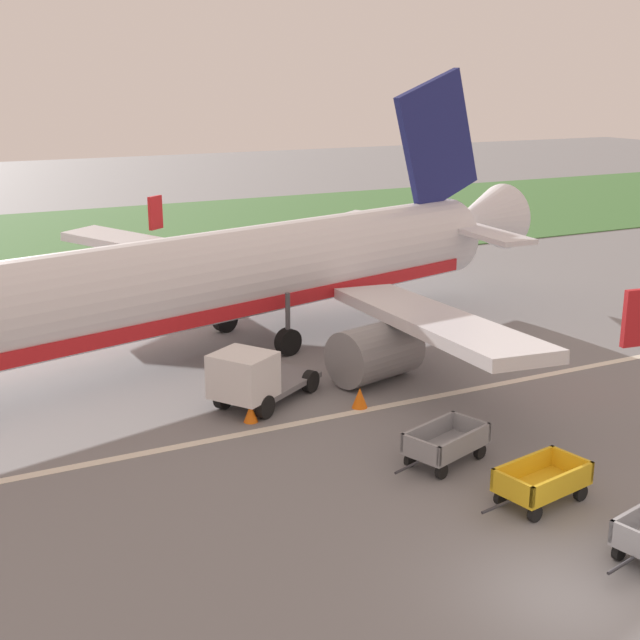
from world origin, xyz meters
The scene contains 9 objects.
ground_plane centered at (0.00, 0.00, 0.00)m, with size 220.00×220.00×0.00m, color slate.
grass_strip centered at (0.00, 47.99, 0.03)m, with size 220.00×28.00×0.06m, color #3D7033.
apron_stripe centered at (0.00, 11.49, 0.01)m, with size 120.00×0.36×0.01m, color silver.
airplane centered at (-0.24, 19.96, 3.05)m, with size 37.19×30.14×11.34m.
baggage_cart_third_in_row centered at (2.39, 3.67, 0.60)m, with size 3.63×1.82×1.07m.
baggage_cart_fourth_in_row centered at (1.56, 6.87, 0.60)m, with size 3.60×2.12×1.07m.
service_truck_beside_carts centered at (-1.83, 13.40, 1.10)m, with size 4.71×3.94×2.10m.
traffic_cone_near_plane centered at (1.46, 11.80, 0.36)m, with size 0.55×0.55×0.72m, color orange.
traffic_cone_mid_apron centered at (-2.35, 12.33, 0.31)m, with size 0.48×0.48×0.63m, color orange.
Camera 1 is at (-12.24, -12.17, 10.94)m, focal length 48.39 mm.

